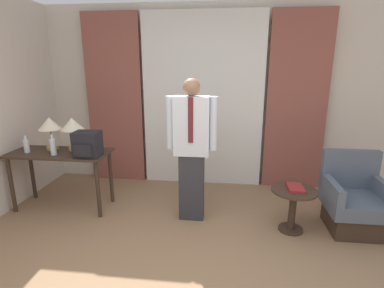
# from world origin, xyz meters

# --- Properties ---
(wall_back) EXTENTS (10.00, 0.06, 2.70)m
(wall_back) POSITION_xyz_m (0.00, 2.87, 1.35)
(wall_back) COLOR beige
(wall_back) RESTS_ON ground_plane
(curtain_sheer_center) EXTENTS (1.80, 0.06, 2.58)m
(curtain_sheer_center) POSITION_xyz_m (0.00, 2.74, 1.29)
(curtain_sheer_center) COLOR white
(curtain_sheer_center) RESTS_ON ground_plane
(curtain_drape_left) EXTENTS (0.86, 0.06, 2.58)m
(curtain_drape_left) POSITION_xyz_m (-1.37, 2.74, 1.29)
(curtain_drape_left) COLOR brown
(curtain_drape_left) RESTS_ON ground_plane
(curtain_drape_right) EXTENTS (0.86, 0.06, 2.58)m
(curtain_drape_right) POSITION_xyz_m (1.37, 2.74, 1.29)
(curtain_drape_right) COLOR brown
(curtain_drape_right) RESTS_ON ground_plane
(desk) EXTENTS (1.26, 0.54, 0.76)m
(desk) POSITION_xyz_m (-1.74, 1.67, 0.64)
(desk) COLOR #38281E
(desk) RESTS_ON ground_plane
(table_lamp_left) EXTENTS (0.29, 0.29, 0.43)m
(table_lamp_left) POSITION_xyz_m (-1.89, 1.77, 1.08)
(table_lamp_left) COLOR tan
(table_lamp_left) RESTS_ON desk
(table_lamp_right) EXTENTS (0.29, 0.29, 0.43)m
(table_lamp_right) POSITION_xyz_m (-1.58, 1.77, 1.08)
(table_lamp_right) COLOR tan
(table_lamp_right) RESTS_ON desk
(bottle_near_edge) EXTENTS (0.07, 0.07, 0.22)m
(bottle_near_edge) POSITION_xyz_m (-2.13, 1.60, 0.85)
(bottle_near_edge) COLOR silver
(bottle_near_edge) RESTS_ON desk
(bottle_by_lamp) EXTENTS (0.07, 0.07, 0.26)m
(bottle_by_lamp) POSITION_xyz_m (-1.74, 1.54, 0.87)
(bottle_by_lamp) COLOR silver
(bottle_by_lamp) RESTS_ON desk
(backpack) EXTENTS (0.30, 0.26, 0.31)m
(backpack) POSITION_xyz_m (-1.29, 1.53, 0.91)
(backpack) COLOR black
(backpack) RESTS_ON desk
(person) EXTENTS (0.59, 0.20, 1.70)m
(person) POSITION_xyz_m (-0.03, 1.57, 0.93)
(person) COLOR #2D2D33
(person) RESTS_ON ground_plane
(armchair) EXTENTS (0.64, 0.65, 0.87)m
(armchair) POSITION_xyz_m (1.83, 1.54, 0.32)
(armchair) COLOR #38281E
(armchair) RESTS_ON ground_plane
(side_table) EXTENTS (0.50, 0.50, 0.50)m
(side_table) POSITION_xyz_m (1.13, 1.41, 0.34)
(side_table) COLOR #38281E
(side_table) RESTS_ON ground_plane
(book) EXTENTS (0.17, 0.26, 0.03)m
(book) POSITION_xyz_m (1.14, 1.42, 0.52)
(book) COLOR maroon
(book) RESTS_ON side_table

